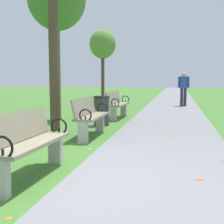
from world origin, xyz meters
name	(u,v)px	position (x,y,z in m)	size (l,w,h in m)	color
ground_plane	(66,178)	(0.00, 0.00, 0.00)	(80.00, 80.00, 0.00)	#42722D
paved_walkway	(174,97)	(1.22, 18.00, 0.01)	(2.45, 44.00, 0.02)	slate
park_bench_1	(28,142)	(-0.50, -0.07, 0.49)	(0.53, 1.62, 0.90)	gray
park_bench_2	(90,116)	(-0.50, 2.94, 0.49)	(0.48, 1.60, 0.90)	gray
park_bench_3	(117,104)	(-0.50, 6.25, 0.49)	(0.54, 1.62, 0.90)	gray
tree_4	(103,45)	(-2.35, 11.82, 3.03)	(1.35, 1.35, 3.83)	#4C3D2D
pedestrian_walking	(184,87)	(1.74, 11.21, 0.93)	(0.53, 0.24, 1.62)	#2D2D38
trash_bin	(101,111)	(-0.65, 4.63, 0.42)	(0.48, 0.48, 0.84)	#38383D
scattered_leaves	(107,136)	(-0.11, 2.99, 0.01)	(4.71, 10.76, 0.02)	brown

